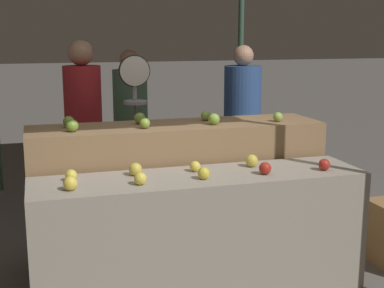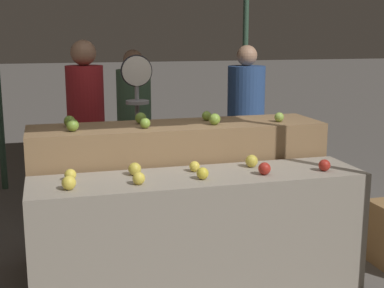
{
  "view_description": "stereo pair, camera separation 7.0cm",
  "coord_description": "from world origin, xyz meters",
  "px_view_note": "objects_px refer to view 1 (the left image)",
  "views": [
    {
      "loc": [
        -1.02,
        -3.26,
        1.76
      ],
      "look_at": [
        0.03,
        0.3,
        0.99
      ],
      "focal_mm": 50.0,
      "sensor_mm": 36.0,
      "label": 1
    },
    {
      "loc": [
        -0.96,
        -3.28,
        1.76
      ],
      "look_at": [
        0.03,
        0.3,
        0.99
      ],
      "focal_mm": 50.0,
      "sensor_mm": 36.0,
      "label": 2
    }
  ],
  "objects_px": {
    "produce_scale": "(135,106)",
    "person_vendor_at_scale": "(84,121)",
    "person_customer_left": "(131,114)",
    "person_customer_right": "(242,112)"
  },
  "relations": [
    {
      "from": "person_vendor_at_scale",
      "to": "person_customer_left",
      "type": "bearing_deg",
      "value": -130.2
    },
    {
      "from": "produce_scale",
      "to": "person_vendor_at_scale",
      "type": "height_order",
      "value": "person_vendor_at_scale"
    },
    {
      "from": "person_vendor_at_scale",
      "to": "person_customer_right",
      "type": "xyz_separation_m",
      "value": [
        1.71,
        0.47,
        -0.06
      ]
    },
    {
      "from": "person_vendor_at_scale",
      "to": "person_customer_right",
      "type": "bearing_deg",
      "value": -170.12
    },
    {
      "from": "person_vendor_at_scale",
      "to": "person_customer_left",
      "type": "height_order",
      "value": "person_vendor_at_scale"
    },
    {
      "from": "produce_scale",
      "to": "person_vendor_at_scale",
      "type": "relative_size",
      "value": 0.93
    },
    {
      "from": "produce_scale",
      "to": "person_customer_left",
      "type": "xyz_separation_m",
      "value": [
        0.15,
        1.08,
        -0.23
      ]
    },
    {
      "from": "produce_scale",
      "to": "person_vendor_at_scale",
      "type": "distance_m",
      "value": 0.52
    },
    {
      "from": "person_vendor_at_scale",
      "to": "person_customer_left",
      "type": "distance_m",
      "value": 1.0
    },
    {
      "from": "person_customer_right",
      "to": "person_customer_left",
      "type": "bearing_deg",
      "value": -30.11
    }
  ]
}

